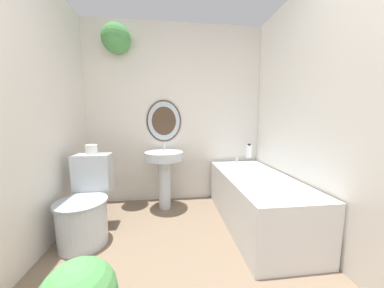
% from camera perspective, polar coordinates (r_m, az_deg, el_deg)
% --- Properties ---
extents(wall_back, '(2.47, 0.35, 2.40)m').
position_cam_1_polar(wall_back, '(2.70, -6.50, 10.62)').
color(wall_back, silver).
rests_on(wall_back, ground_plane).
extents(wall_left, '(0.06, 2.45, 2.40)m').
position_cam_1_polar(wall_left, '(1.88, -43.40, 7.18)').
color(wall_left, silver).
rests_on(wall_left, ground_plane).
extents(wall_right, '(0.06, 2.45, 2.40)m').
position_cam_1_polar(wall_right, '(2.00, 34.38, 7.78)').
color(wall_right, silver).
rests_on(wall_right, ground_plane).
extents(toilet, '(0.44, 0.63, 0.78)m').
position_cam_1_polar(toilet, '(2.17, -28.93, -16.06)').
color(toilet, silver).
rests_on(toilet, ground_plane).
extents(pedestal_sink, '(0.48, 0.48, 0.84)m').
position_cam_1_polar(pedestal_sink, '(2.47, -8.23, -6.64)').
color(pedestal_sink, silver).
rests_on(pedestal_sink, ground_plane).
extents(bathtub, '(0.66, 1.45, 0.62)m').
position_cam_1_polar(bathtub, '(2.28, 18.35, -15.16)').
color(bathtub, silver).
rests_on(bathtub, ground_plane).
extents(shampoo_bottle, '(0.08, 0.08, 0.19)m').
position_cam_1_polar(shampoo_bottle, '(2.76, 16.52, -2.05)').
color(shampoo_bottle, white).
rests_on(shampoo_bottle, bathtub).
extents(toilet_paper_roll, '(0.11, 0.11, 0.10)m').
position_cam_1_polar(toilet_paper_roll, '(2.23, -27.63, -1.45)').
color(toilet_paper_roll, white).
rests_on(toilet_paper_roll, toilet).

